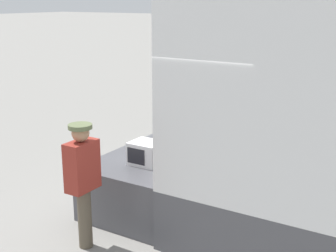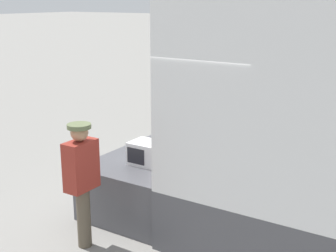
# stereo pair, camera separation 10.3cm
# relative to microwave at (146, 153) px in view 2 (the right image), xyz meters

# --- Properties ---
(ground_plane) EXTENTS (160.00, 160.00, 0.00)m
(ground_plane) POSITION_rel_microwave_xyz_m (0.64, 0.44, -0.98)
(ground_plane) COLOR gray
(tailgate_deck) EXTENTS (1.44, 2.34, 0.81)m
(tailgate_deck) POSITION_rel_microwave_xyz_m (-0.08, 0.44, -0.57)
(tailgate_deck) COLOR #4C4C51
(tailgate_deck) RESTS_ON ground
(microwave) EXTENTS (0.46, 0.41, 0.33)m
(microwave) POSITION_rel_microwave_xyz_m (0.00, 0.00, 0.00)
(microwave) COLOR white
(microwave) RESTS_ON tailgate_deck
(portable_generator) EXTENTS (0.74, 0.48, 0.61)m
(portable_generator) POSITION_rel_microwave_xyz_m (0.07, 0.97, 0.06)
(portable_generator) COLOR black
(portable_generator) RESTS_ON tailgate_deck
(worker_person) EXTENTS (0.30, 0.44, 1.66)m
(worker_person) POSITION_rel_microwave_xyz_m (-0.16, -1.20, 0.04)
(worker_person) COLOR brown
(worker_person) RESTS_ON ground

